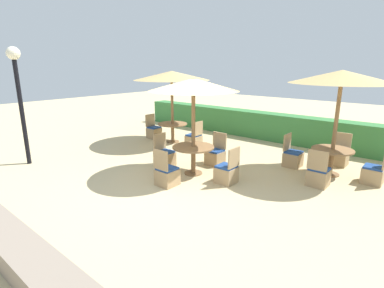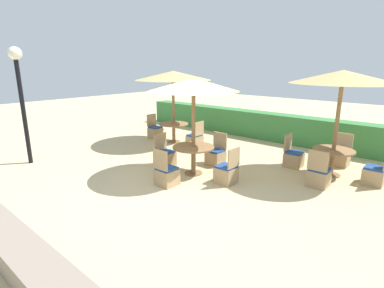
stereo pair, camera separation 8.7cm
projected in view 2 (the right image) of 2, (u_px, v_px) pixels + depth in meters
ground_plane at (176, 184)px, 7.36m from camera, size 40.00×40.00×0.00m
hedge_row at (280, 128)px, 11.37m from camera, size 13.00×0.70×1.02m
stone_border at (9, 243)px, 4.61m from camera, size 10.00×0.56×0.38m
lamp_post at (19, 83)px, 8.34m from camera, size 0.36×0.36×3.32m
parasol_back_left at (173, 76)px, 10.70m from camera, size 2.73×2.73×2.62m
round_table_back_left at (174, 127)px, 11.19m from camera, size 1.09×1.09×0.71m
patio_chair_back_left_east at (195, 140)px, 10.60m from camera, size 0.46×0.46×0.93m
patio_chair_back_left_west at (155, 131)px, 11.91m from camera, size 0.46×0.46×0.93m
parasol_back_right at (343, 77)px, 7.29m from camera, size 2.54×2.54×2.72m
round_table_back_right at (333, 155)px, 7.81m from camera, size 1.05×1.05×0.71m
patio_chair_back_right_south at (319, 176)px, 7.17m from camera, size 0.46×0.46×0.93m
patio_chair_back_right_north at (340, 157)px, 8.64m from camera, size 0.46×0.46×0.93m
patio_chair_back_right_east at (375, 174)px, 7.27m from camera, size 0.46×0.46×0.93m
patio_chair_back_right_west at (293, 158)px, 8.55m from camera, size 0.46×0.46×0.93m
parasol_center at (194, 85)px, 7.47m from camera, size 2.30×2.30×2.52m
round_table_center at (193, 152)px, 7.92m from camera, size 1.10×1.10×0.76m
patio_chair_center_south at (166, 175)px, 7.24m from camera, size 0.46×0.46×0.93m
patio_chair_center_north at (216, 156)px, 8.73m from camera, size 0.46×0.46×0.93m
patio_chair_center_east at (227, 173)px, 7.37m from camera, size 0.46×0.46×0.93m
patio_chair_center_west at (165, 157)px, 8.62m from camera, size 0.46×0.46×0.93m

